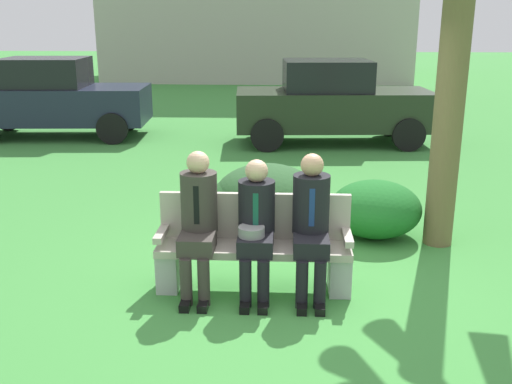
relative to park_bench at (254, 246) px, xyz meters
name	(u,v)px	position (x,y,z in m)	size (l,w,h in m)	color
ground_plane	(290,287)	(0.35, -0.01, -0.42)	(80.00, 80.00, 0.00)	#3F8E3D
park_bench	(254,246)	(0.00, 0.00, 0.00)	(1.82, 0.44, 0.90)	#B7AD9E
seated_man_left	(198,216)	(-0.51, -0.12, 0.33)	(0.34, 0.72, 1.34)	#38332D
seated_man_middle	(256,222)	(0.02, -0.13, 0.29)	(0.34, 0.72, 1.27)	black
seated_man_right	(311,219)	(0.53, -0.12, 0.32)	(0.34, 0.72, 1.33)	black
shrub_near_bench	(267,197)	(0.07, 1.62, -0.01)	(1.30, 1.19, 0.81)	#2A542B
shrub_mid_lawn	(251,203)	(-0.12, 1.58, -0.08)	(1.10, 1.01, 0.69)	#255225
shrub_far_lawn	(375,209)	(1.35, 1.45, -0.08)	(1.07, 0.98, 0.67)	#1F6B26
parked_car_near	(53,98)	(-4.69, 7.19, 0.42)	(3.99, 1.91, 1.68)	#1E2338
parked_car_far	(332,103)	(1.20, 6.82, 0.42)	(4.00, 1.92, 1.68)	#232D1E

